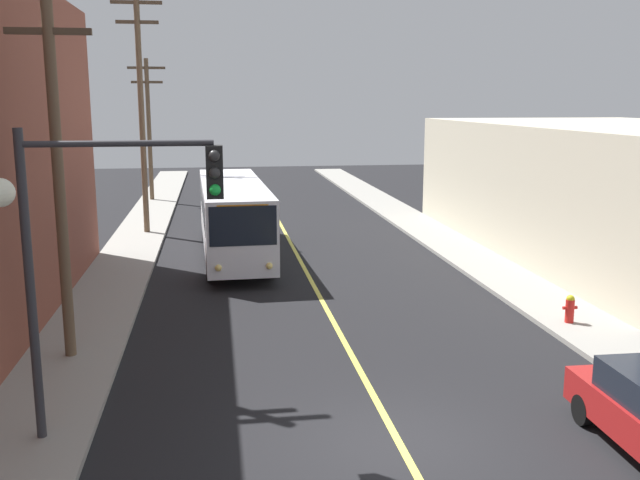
{
  "coord_description": "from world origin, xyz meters",
  "views": [
    {
      "loc": [
        -3.44,
        -12.71,
        6.64
      ],
      "look_at": [
        0.0,
        10.65,
        2.0
      ],
      "focal_mm": 40.05,
      "sensor_mm": 36.0,
      "label": 1
    }
  ],
  "objects": [
    {
      "name": "city_bus",
      "position": [
        -2.73,
        17.74,
        1.82
      ],
      "size": [
        2.94,
        12.22,
        3.2
      ],
      "color": "silver",
      "rests_on": "ground"
    },
    {
      "name": "building_right_warehouse",
      "position": [
        14.5,
        16.23,
        2.82
      ],
      "size": [
        12.0,
        21.94,
        5.63
      ],
      "color": "beige",
      "rests_on": "ground"
    },
    {
      "name": "utility_pole_mid",
      "position": [
        -6.91,
        23.39,
        6.49
      ],
      "size": [
        2.4,
        0.28,
        11.63
      ],
      "color": "brown",
      "rests_on": "sidewalk_left"
    },
    {
      "name": "utility_pole_far",
      "position": [
        -7.65,
        35.55,
        5.2
      ],
      "size": [
        2.4,
        0.28,
        9.14
      ],
      "color": "brown",
      "rests_on": "sidewalk_left"
    },
    {
      "name": "fire_hydrant",
      "position": [
        6.85,
        6.32,
        0.58
      ],
      "size": [
        0.44,
        0.26,
        0.84
      ],
      "color": "red",
      "rests_on": "sidewalk_right"
    },
    {
      "name": "ground_plane",
      "position": [
        0.0,
        0.0,
        0.0
      ],
      "size": [
        120.0,
        120.0,
        0.0
      ],
      "primitive_type": "plane",
      "color": "black"
    },
    {
      "name": "lane_stripe_center",
      "position": [
        0.0,
        15.0,
        0.01
      ],
      "size": [
        0.16,
        60.0,
        0.01
      ],
      "primitive_type": "cube",
      "color": "#D8CC4C",
      "rests_on": "ground"
    },
    {
      "name": "utility_pole_near",
      "position": [
        -7.27,
        5.62,
        5.44
      ],
      "size": [
        2.4,
        0.28,
        9.6
      ],
      "color": "brown",
      "rests_on": "sidewalk_left"
    },
    {
      "name": "traffic_signal_left_corner",
      "position": [
        -5.41,
        0.93,
        4.3
      ],
      "size": [
        3.75,
        0.48,
        6.0
      ],
      "color": "#2D2D33",
      "rests_on": "sidewalk_left"
    },
    {
      "name": "sidewalk_left",
      "position": [
        -7.25,
        10.0,
        0.07
      ],
      "size": [
        2.5,
        90.0,
        0.15
      ],
      "primitive_type": "cube",
      "color": "gray",
      "rests_on": "ground"
    },
    {
      "name": "sidewalk_right",
      "position": [
        7.25,
        10.0,
        0.07
      ],
      "size": [
        2.5,
        90.0,
        0.15
      ],
      "primitive_type": "cube",
      "color": "gray",
      "rests_on": "ground"
    }
  ]
}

